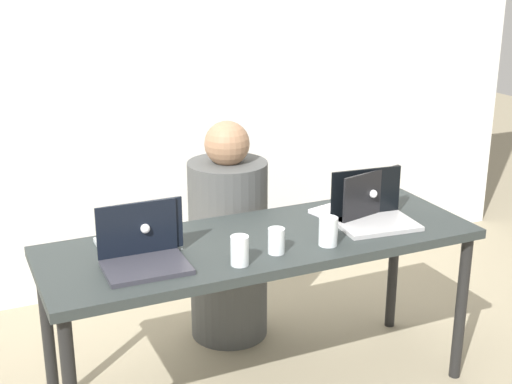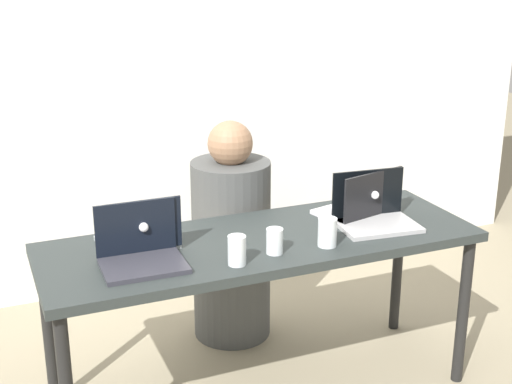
# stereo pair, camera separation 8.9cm
# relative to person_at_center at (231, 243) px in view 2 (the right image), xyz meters

# --- Properties ---
(back_wall) EXTENTS (4.69, 0.10, 2.65)m
(back_wall) POSITION_rel_person_at_center_xyz_m (-0.07, 0.77, 0.84)
(back_wall) COLOR white
(back_wall) RESTS_ON ground
(desk) EXTENTS (1.80, 0.62, 0.73)m
(desk) POSITION_rel_person_at_center_xyz_m (-0.07, -0.54, 0.17)
(desk) COLOR #2B3131
(desk) RESTS_ON ground
(person_at_center) EXTENTS (0.43, 0.43, 1.10)m
(person_at_center) POSITION_rel_person_at_center_xyz_m (0.00, 0.00, 0.00)
(person_at_center) COLOR #494B4A
(person_at_center) RESTS_ON ground
(laptop_back_left) EXTENTS (0.30, 0.26, 0.22)m
(laptop_back_left) POSITION_rel_person_at_center_xyz_m (-0.56, -0.45, 0.29)
(laptop_back_left) COLOR silver
(laptop_back_left) RESTS_ON desk
(laptop_front_left) EXTENTS (0.31, 0.26, 0.22)m
(laptop_front_left) POSITION_rel_person_at_center_xyz_m (-0.59, -0.60, 0.29)
(laptop_front_left) COLOR #35343D
(laptop_front_left) RESTS_ON desk
(laptop_back_right) EXTENTS (0.38, 0.30, 0.22)m
(laptop_back_right) POSITION_rel_person_at_center_xyz_m (0.44, -0.46, 0.29)
(laptop_back_right) COLOR silver
(laptop_back_right) RESTS_ON desk
(laptop_front_right) EXTENTS (0.35, 0.28, 0.22)m
(laptop_front_right) POSITION_rel_person_at_center_xyz_m (0.44, -0.58, 0.29)
(laptop_front_right) COLOR #B5B4B5
(laptop_front_right) RESTS_ON desk
(water_glass_center) EXTENTS (0.07, 0.07, 0.10)m
(water_glass_center) POSITION_rel_person_at_center_xyz_m (-0.08, -0.70, 0.28)
(water_glass_center) COLOR white
(water_glass_center) RESTS_ON desk
(water_glass_left) EXTENTS (0.07, 0.07, 0.11)m
(water_glass_left) POSITION_rel_person_at_center_xyz_m (-0.26, -0.74, 0.29)
(water_glass_left) COLOR white
(water_glass_left) RESTS_ON desk
(water_glass_right) EXTENTS (0.08, 0.08, 0.12)m
(water_glass_right) POSITION_rel_person_at_center_xyz_m (0.14, -0.71, 0.29)
(water_glass_right) COLOR white
(water_glass_right) RESTS_ON desk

